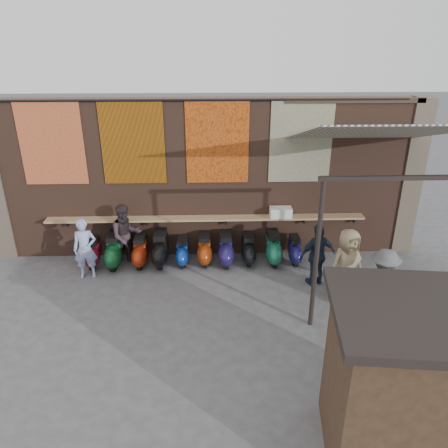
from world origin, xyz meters
name	(u,v)px	position (x,y,z in m)	size (l,w,h in m)	color
ground	(206,309)	(0.00, 0.00, 0.00)	(70.00, 70.00, 0.00)	#474749
brick_wall	(206,180)	(0.00, 2.70, 2.00)	(10.00, 0.40, 4.00)	brown
pier_right	(409,178)	(5.20, 2.70, 2.00)	(0.50, 0.50, 4.00)	#4C4238
eating_counter	(206,218)	(0.00, 2.33, 1.10)	(8.00, 0.32, 0.05)	#9E7A51
shelf_box	(281,212)	(1.88, 2.30, 1.25)	(0.54, 0.30, 0.25)	white
tapestry_redgold	(52,144)	(-3.60, 2.48, 3.00)	(1.50, 0.02, 2.00)	maroon
tapestry_sun	(133,143)	(-1.70, 2.48, 3.00)	(1.50, 0.02, 2.00)	#CA6B0B
tapestry_orange	(217,142)	(0.30, 2.48, 3.00)	(1.50, 0.02, 2.00)	#BD5617
tapestry_multi	(301,142)	(2.30, 2.48, 3.00)	(1.50, 0.02, 2.00)	teal
hang_rail	(204,100)	(0.00, 2.47, 3.98)	(0.06, 0.06, 9.50)	black
scooter_stool_0	(94,253)	(-2.82, 1.98, 0.34)	(0.32, 0.72, 0.69)	#A31536
scooter_stool_1	(115,251)	(-2.29, 1.96, 0.41)	(0.39, 0.87, 0.83)	#0F4B24
scooter_stool_2	(140,251)	(-1.66, 1.98, 0.37)	(0.35, 0.79, 0.75)	maroon
scooter_stool_3	(161,249)	(-1.15, 2.00, 0.42)	(0.40, 0.89, 0.84)	black
scooter_stool_4	(182,252)	(-0.61, 2.00, 0.34)	(0.32, 0.71, 0.67)	navy
scooter_stool_5	(205,249)	(-0.05, 2.03, 0.37)	(0.35, 0.79, 0.75)	#90310D
scooter_stool_6	(226,249)	(0.49, 1.97, 0.40)	(0.38, 0.84, 0.80)	#1F1752
scooter_stool_7	(248,249)	(1.06, 2.04, 0.36)	(0.34, 0.76, 0.73)	black
scooter_stool_8	(273,248)	(1.68, 2.00, 0.40)	(0.38, 0.84, 0.80)	#19654A
scooter_stool_9	(295,250)	(2.23, 2.00, 0.34)	(0.32, 0.71, 0.67)	#191652
diner_left	(85,249)	(-2.84, 1.44, 0.74)	(0.54, 0.35, 1.48)	#97A3DC
diner_right	(126,236)	(-1.98, 2.00, 0.80)	(0.78, 0.61, 1.61)	#30262A
shopper_navy	(318,255)	(2.54, 0.93, 0.75)	(0.88, 0.37, 1.50)	#152030
shopper_grey	(382,285)	(3.52, -0.44, 0.79)	(1.02, 0.58, 1.57)	#56575B
shopper_tan	(346,265)	(3.02, 0.33, 0.83)	(0.81, 0.53, 1.65)	#917E5C
market_stall	(416,391)	(2.76, -3.56, 1.15)	(2.13, 1.60, 2.31)	black
stall_roof	(434,313)	(2.76, -3.56, 2.37)	(2.39, 1.84, 0.12)	black
stall_sign	(404,319)	(2.86, -2.74, 1.67)	(1.20, 0.04, 0.50)	gold
stall_shelf	(395,365)	(2.86, -2.74, 0.84)	(1.77, 0.10, 0.06)	#473321
awning_canvas	(377,132)	(3.50, 0.90, 3.55)	(3.20, 3.40, 0.03)	beige
awning_ledger	(355,100)	(3.50, 2.49, 3.95)	(3.30, 0.08, 0.12)	#33261C
awning_header	(404,178)	(3.50, -0.60, 3.08)	(3.00, 0.08, 0.08)	black
awning_post_left	(317,256)	(2.10, -0.60, 1.55)	(0.09, 0.09, 3.10)	black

